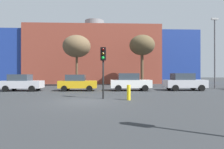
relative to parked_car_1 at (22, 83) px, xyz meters
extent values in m
plane|color=#2D3033|center=(7.20, -7.57, -0.84)|extent=(200.00, 200.00, 0.00)
cube|color=brown|center=(6.28, 19.43, 4.60)|extent=(25.06, 11.43, 10.88)
cube|color=navy|center=(-9.94, 19.43, 4.18)|extent=(7.39, 10.29, 10.04)
cube|color=navy|center=(22.50, 19.43, 4.18)|extent=(7.39, 10.29, 10.04)
cylinder|color=slate|center=(6.28, 19.43, 11.04)|extent=(4.00, 4.00, 2.00)
cube|color=silver|center=(0.06, 0.00, -0.17)|extent=(3.91, 1.68, 0.75)
cube|color=#333D47|center=(-0.17, 0.00, 0.53)|extent=(1.96, 1.49, 0.65)
cylinder|color=black|center=(1.32, 0.86, -0.55)|extent=(0.60, 0.21, 0.60)
cylinder|color=black|center=(1.32, -0.86, -0.55)|extent=(0.60, 0.21, 0.60)
cylinder|color=black|center=(-1.20, 0.86, -0.55)|extent=(0.60, 0.21, 0.60)
cylinder|color=black|center=(-1.20, -0.86, -0.55)|extent=(0.60, 0.21, 0.60)
cube|color=gold|center=(5.70, 0.00, -0.18)|extent=(3.85, 1.65, 0.73)
cube|color=#333D47|center=(5.47, 0.00, 0.50)|extent=(1.92, 1.47, 0.64)
cylinder|color=black|center=(6.94, 0.84, -0.55)|extent=(0.59, 0.20, 0.59)
cylinder|color=black|center=(6.94, -0.84, -0.55)|extent=(0.59, 0.20, 0.59)
cylinder|color=black|center=(4.46, 0.84, -0.55)|extent=(0.59, 0.20, 0.59)
cylinder|color=black|center=(4.46, -0.84, -0.55)|extent=(0.59, 0.20, 0.59)
cube|color=white|center=(11.17, 0.00, -0.13)|extent=(4.17, 1.79, 0.80)
cube|color=#333D47|center=(10.92, 0.00, 0.62)|extent=(2.09, 1.59, 0.70)
cylinder|color=black|center=(12.51, 0.91, -0.53)|extent=(0.64, 0.22, 0.64)
cylinder|color=black|center=(12.51, -0.91, -0.53)|extent=(0.64, 0.22, 0.64)
cylinder|color=black|center=(9.82, 0.91, -0.53)|extent=(0.64, 0.22, 0.64)
cylinder|color=black|center=(9.82, -0.91, -0.53)|extent=(0.64, 0.22, 0.64)
cube|color=silver|center=(16.92, 0.00, -0.13)|extent=(4.18, 1.79, 0.80)
cube|color=#333D47|center=(16.67, 0.00, 0.62)|extent=(2.09, 1.59, 0.70)
cylinder|color=black|center=(18.27, 0.92, -0.52)|extent=(0.64, 0.22, 0.64)
cylinder|color=black|center=(18.27, -0.92, -0.52)|extent=(0.64, 0.22, 0.64)
cylinder|color=black|center=(15.58, 0.92, -0.52)|extent=(0.64, 0.22, 0.64)
cylinder|color=black|center=(15.58, -0.92, -0.52)|extent=(0.64, 0.22, 0.64)
cylinder|color=black|center=(8.37, -6.51, 0.47)|extent=(0.12, 0.12, 2.63)
cube|color=black|center=(8.37, -6.51, 2.24)|extent=(0.38, 0.28, 0.90)
sphere|color=#3C0605|center=(8.36, -6.65, 2.52)|extent=(0.20, 0.20, 0.20)
sphere|color=#3C2905|center=(8.36, -6.65, 2.24)|extent=(0.20, 0.20, 0.20)
sphere|color=green|center=(8.36, -6.65, 1.96)|extent=(0.20, 0.20, 0.20)
cylinder|color=brown|center=(14.29, 9.45, 1.76)|extent=(0.46, 0.46, 5.21)
ellipsoid|color=brown|center=(14.29, 9.45, 5.46)|extent=(3.96, 3.96, 3.17)
cylinder|color=brown|center=(4.37, 7.88, 1.50)|extent=(0.33, 0.33, 4.70)
ellipsoid|color=brown|center=(4.37, 7.88, 4.97)|extent=(4.05, 4.05, 3.24)
cylinder|color=yellow|center=(10.04, -7.19, -0.35)|extent=(0.24, 0.24, 0.99)
cylinder|color=#59595E|center=(21.51, 2.18, 3.22)|extent=(0.16, 0.16, 8.13)
cube|color=#B2B2B2|center=(21.51, 2.18, 7.43)|extent=(0.80, 0.24, 0.20)
camera|label=1|loc=(8.50, -19.16, 0.81)|focal=29.54mm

